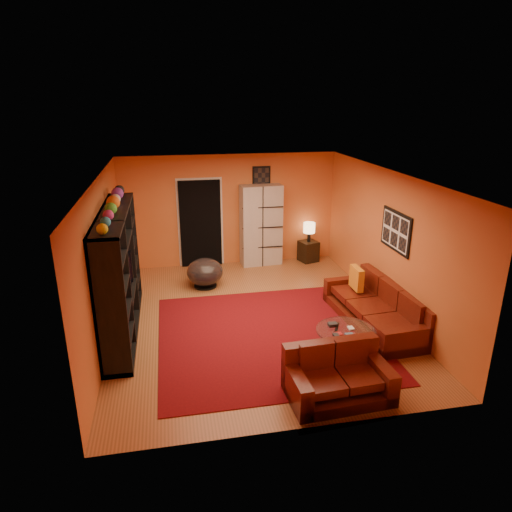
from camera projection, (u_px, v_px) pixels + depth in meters
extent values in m
plane|color=brown|center=(254.00, 318.00, 8.33)|extent=(6.00, 6.00, 0.00)
plane|color=white|center=(253.00, 175.00, 7.47)|extent=(6.00, 6.00, 0.00)
plane|color=#CE622D|center=(230.00, 210.00, 10.68)|extent=(6.00, 0.00, 6.00)
plane|color=#CE622D|center=(303.00, 334.00, 5.12)|extent=(6.00, 0.00, 6.00)
plane|color=#CE622D|center=(104.00, 260.00, 7.45)|extent=(0.00, 6.00, 6.00)
plane|color=#CE622D|center=(387.00, 242.00, 8.35)|extent=(0.00, 6.00, 6.00)
cube|color=#53090F|center=(267.00, 336.00, 7.70)|extent=(3.60, 3.60, 0.01)
cube|color=black|center=(201.00, 224.00, 10.61)|extent=(0.95, 0.10, 2.04)
cube|color=black|center=(396.00, 231.00, 7.97)|extent=(0.03, 1.00, 0.70)
cube|color=black|center=(261.00, 178.00, 10.55)|extent=(0.42, 0.03, 0.52)
cube|color=black|center=(119.00, 273.00, 7.57)|extent=(0.45, 3.00, 2.10)
imported|color=black|center=(123.00, 276.00, 7.59)|extent=(0.97, 0.13, 0.56)
cube|color=#491109|center=(374.00, 315.00, 8.07)|extent=(1.11, 2.38, 0.32)
cube|color=#491109|center=(395.00, 299.00, 8.08)|extent=(0.34, 2.33, 0.85)
cube|color=#491109|center=(409.00, 337.00, 7.04)|extent=(0.96, 0.25, 0.62)
cube|color=#491109|center=(348.00, 285.00, 9.00)|extent=(0.96, 0.25, 0.62)
cube|color=#491109|center=(393.00, 316.00, 7.36)|extent=(0.77, 0.68, 0.12)
cube|color=#491109|center=(373.00, 300.00, 7.96)|extent=(0.77, 0.68, 0.12)
cube|color=#491109|center=(356.00, 285.00, 8.56)|extent=(0.77, 0.68, 0.12)
cube|color=#491109|center=(338.00, 387.00, 6.08)|extent=(1.39, 0.88, 0.32)
cube|color=#491109|center=(330.00, 357.00, 6.29)|extent=(1.36, 0.25, 0.85)
cube|color=#491109|center=(379.00, 371.00, 6.17)|extent=(0.22, 0.82, 0.62)
cube|color=#491109|center=(297.00, 384.00, 5.90)|extent=(0.22, 0.82, 0.62)
cube|color=#491109|center=(358.00, 366.00, 6.00)|extent=(0.51, 0.62, 0.12)
cube|color=#491109|center=(323.00, 371.00, 5.89)|extent=(0.51, 0.62, 0.12)
cube|color=orange|center=(357.00, 278.00, 8.48)|extent=(0.12, 0.42, 0.42)
cylinder|color=silver|center=(346.00, 331.00, 6.94)|extent=(0.91, 0.91, 0.02)
cylinder|color=black|center=(364.00, 345.00, 6.99)|extent=(0.05, 0.05, 0.43)
cylinder|color=black|center=(335.00, 335.00, 7.26)|extent=(0.05, 0.05, 0.43)
cylinder|color=black|center=(337.00, 351.00, 6.81)|extent=(0.05, 0.05, 0.43)
cube|color=#B9B3AB|center=(261.00, 225.00, 10.74)|extent=(0.99, 0.50, 1.91)
cylinder|color=black|center=(205.00, 286.00, 9.70)|extent=(0.44, 0.44, 0.03)
cylinder|color=black|center=(205.00, 282.00, 9.67)|extent=(0.06, 0.06, 0.15)
ellipsoid|color=#41393A|center=(205.00, 272.00, 9.59)|extent=(0.76, 0.76, 0.57)
cube|color=black|center=(308.00, 251.00, 11.13)|extent=(0.50, 0.50, 0.50)
cylinder|color=black|center=(309.00, 237.00, 11.01)|extent=(0.08, 0.08, 0.22)
cylinder|color=#FFD18C|center=(309.00, 228.00, 10.94)|extent=(0.28, 0.28, 0.24)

